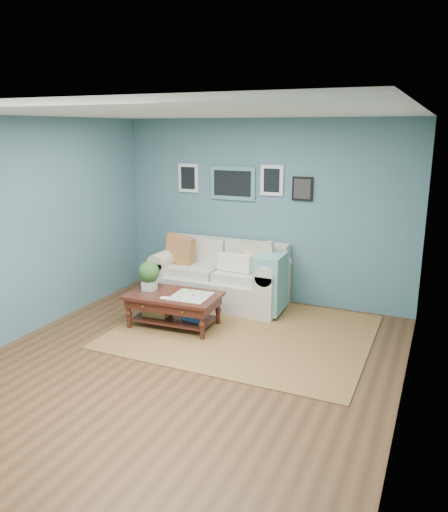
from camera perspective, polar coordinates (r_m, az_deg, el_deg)
The scene contains 4 objects.
room_shell at distance 5.27m, azimuth -4.51°, elevation 1.27°, with size 5.00×5.02×2.70m.
area_rug at distance 6.53m, azimuth 2.23°, elevation -8.58°, with size 3.16×2.53×0.01m, color brown.
loveseat at distance 7.40m, azimuth 0.21°, elevation -2.39°, with size 1.99×0.90×1.02m.
coffee_table at distance 6.62m, azimuth -6.25°, elevation -4.90°, with size 1.24×0.77×0.84m.
Camera 1 is at (2.46, -4.45, 2.56)m, focal length 35.00 mm.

